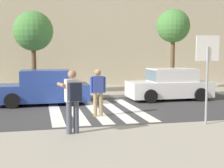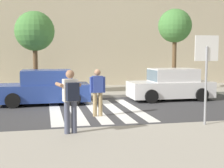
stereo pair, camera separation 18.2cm
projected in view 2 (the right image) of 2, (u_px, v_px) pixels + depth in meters
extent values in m
plane|color=#38383A|center=(96.00, 111.00, 12.42)|extent=(120.00, 120.00, 0.00)
cube|color=#9E998C|center=(145.00, 163.00, 6.38)|extent=(60.00, 6.00, 0.14)
cube|color=#9E998C|center=(80.00, 91.00, 18.24)|extent=(60.00, 4.80, 0.14)
cube|color=beige|center=(72.00, 41.00, 22.22)|extent=(56.00, 4.00, 6.26)
cube|color=silver|center=(55.00, 112.00, 12.27)|extent=(0.44, 5.20, 0.01)
cube|color=silver|center=(76.00, 111.00, 12.44)|extent=(0.44, 5.20, 0.01)
cube|color=silver|center=(95.00, 110.00, 12.61)|extent=(0.44, 5.20, 0.01)
cube|color=silver|center=(115.00, 110.00, 12.78)|extent=(0.44, 5.20, 0.01)
cube|color=silver|center=(133.00, 109.00, 12.95)|extent=(0.44, 5.20, 0.01)
cylinder|color=gray|center=(206.00, 86.00, 9.40)|extent=(0.07, 0.07, 2.37)
cube|color=white|center=(207.00, 48.00, 9.30)|extent=(0.76, 0.03, 0.76)
cube|color=red|center=(206.00, 48.00, 9.32)|extent=(0.66, 0.02, 0.66)
cylinder|color=#474C60|center=(67.00, 118.00, 8.39)|extent=(0.15, 0.15, 0.88)
cylinder|color=#474C60|center=(74.00, 117.00, 8.47)|extent=(0.15, 0.15, 0.88)
cube|color=silver|center=(70.00, 90.00, 8.36)|extent=(0.42, 0.31, 0.60)
sphere|color=#A37556|center=(70.00, 74.00, 8.32)|extent=(0.23, 0.23, 0.23)
cylinder|color=#A37556|center=(59.00, 85.00, 8.45)|extent=(0.21, 0.59, 0.10)
cylinder|color=#A37556|center=(76.00, 84.00, 8.64)|extent=(0.21, 0.59, 0.10)
cube|color=black|center=(66.00, 83.00, 8.71)|extent=(0.16, 0.13, 0.10)
cube|color=black|center=(73.00, 92.00, 8.15)|extent=(0.35, 0.26, 0.48)
cylinder|color=tan|center=(95.00, 104.00, 11.40)|extent=(0.15, 0.15, 0.88)
cylinder|color=tan|center=(100.00, 104.00, 11.44)|extent=(0.15, 0.15, 0.88)
cube|color=#33479E|center=(98.00, 84.00, 11.35)|extent=(0.39, 0.25, 0.60)
sphere|color=#A37556|center=(97.00, 72.00, 11.30)|extent=(0.23, 0.23, 0.23)
cylinder|color=#33479E|center=(91.00, 85.00, 11.29)|extent=(0.10, 0.10, 0.58)
cylinder|color=#33479E|center=(104.00, 85.00, 11.41)|extent=(0.10, 0.10, 0.58)
cube|color=#284293|center=(44.00, 92.00, 14.17)|extent=(4.10, 1.70, 0.76)
cube|color=#284293|center=(47.00, 77.00, 14.13)|extent=(2.20, 1.56, 0.64)
cube|color=slate|center=(22.00, 77.00, 13.91)|extent=(0.10, 1.50, 0.54)
cube|color=slate|center=(68.00, 77.00, 14.34)|extent=(0.10, 1.50, 0.51)
cylinder|color=black|center=(13.00, 101.00, 13.09)|extent=(0.64, 0.22, 0.64)
cylinder|color=black|center=(16.00, 95.00, 14.75)|extent=(0.64, 0.22, 0.64)
cylinder|color=black|center=(73.00, 99.00, 13.63)|extent=(0.64, 0.22, 0.64)
cylinder|color=black|center=(70.00, 94.00, 15.28)|extent=(0.64, 0.22, 0.64)
cube|color=white|center=(170.00, 89.00, 15.46)|extent=(4.10, 1.70, 0.76)
cube|color=white|center=(173.00, 75.00, 15.43)|extent=(2.20, 1.56, 0.64)
cube|color=slate|center=(153.00, 75.00, 15.20)|extent=(0.10, 1.50, 0.54)
cube|color=slate|center=(191.00, 75.00, 15.63)|extent=(0.10, 1.50, 0.51)
cylinder|color=black|center=(151.00, 96.00, 14.39)|extent=(0.64, 0.22, 0.64)
cylinder|color=black|center=(140.00, 92.00, 16.04)|extent=(0.64, 0.22, 0.64)
cylinder|color=black|center=(202.00, 95.00, 14.93)|extent=(0.64, 0.22, 0.64)
cylinder|color=black|center=(186.00, 91.00, 16.58)|extent=(0.64, 0.22, 0.64)
cylinder|color=brown|center=(36.00, 69.00, 16.25)|extent=(0.24, 0.24, 2.69)
sphere|color=#47843D|center=(35.00, 31.00, 16.06)|extent=(2.04, 2.04, 2.04)
cylinder|color=brown|center=(174.00, 63.00, 17.95)|extent=(0.24, 0.24, 3.15)
sphere|color=#47843D|center=(175.00, 26.00, 17.74)|extent=(1.91, 1.91, 1.91)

